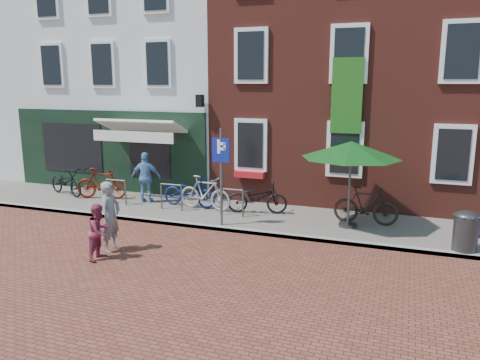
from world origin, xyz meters
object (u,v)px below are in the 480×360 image
(litter_bin, at_px, (466,229))
(parking_sign, at_px, (221,164))
(bicycle_1, at_px, (101,183))
(bicycle_2, at_px, (189,192))
(boy, at_px, (99,232))
(bicycle_4, at_px, (257,198))
(bicycle_5, at_px, (366,205))
(woman, at_px, (111,217))
(bicycle_0, at_px, (66,182))
(parasol, at_px, (351,147))
(cafe_person, at_px, (146,177))
(bicycle_3, at_px, (205,193))

(litter_bin, height_order, parking_sign, parking_sign)
(litter_bin, relative_size, bicycle_1, 0.58)
(bicycle_2, bearing_deg, bicycle_1, 94.14)
(boy, bearing_deg, litter_bin, -68.78)
(bicycle_1, distance_m, bicycle_2, 3.27)
(bicycle_4, distance_m, bicycle_5, 3.19)
(boy, bearing_deg, woman, 6.71)
(litter_bin, distance_m, bicycle_0, 12.70)
(parasol, height_order, cafe_person, parasol)
(woman, relative_size, cafe_person, 1.02)
(bicycle_1, xyz_separation_m, bicycle_4, (5.53, 0.06, -0.05))
(litter_bin, xyz_separation_m, bicycle_4, (-5.59, 1.45, -0.05))
(boy, relative_size, cafe_person, 0.78)
(bicycle_1, height_order, bicycle_4, bicycle_1)
(bicycle_3, bearing_deg, bicycle_5, -82.90)
(parking_sign, xyz_separation_m, parasol, (3.32, 1.06, 0.50))
(parasol, bearing_deg, bicycle_1, 177.35)
(cafe_person, xyz_separation_m, bicycle_0, (-3.19, -0.06, -0.36))
(bicycle_4, bearing_deg, bicycle_3, 82.17)
(woman, bearing_deg, boy, -174.19)
(bicycle_2, bearing_deg, litter_bin, -97.38)
(boy, xyz_separation_m, cafe_person, (-1.52, 4.61, 0.28))
(litter_bin, distance_m, parking_sign, 6.26)
(parking_sign, distance_m, bicycle_5, 4.19)
(parasol, distance_m, bicycle_2, 5.34)
(parasol, relative_size, bicycle_1, 1.51)
(parking_sign, xyz_separation_m, bicycle_3, (-1.10, 1.36, -1.19))
(parking_sign, height_order, bicycle_1, parking_sign)
(bicycle_5, bearing_deg, bicycle_4, 89.46)
(parking_sign, height_order, cafe_person, parking_sign)
(bicycle_0, relative_size, bicycle_2, 1.00)
(parking_sign, bearing_deg, bicycle_2, 138.61)
(litter_bin, relative_size, boy, 0.79)
(parasol, distance_m, cafe_person, 6.76)
(boy, distance_m, bicycle_2, 4.57)
(bicycle_1, bearing_deg, cafe_person, -99.17)
(woman, bearing_deg, bicycle_0, 48.03)
(cafe_person, relative_size, bicycle_3, 0.95)
(litter_bin, relative_size, bicycle_0, 0.56)
(woman, xyz_separation_m, bicycle_3, (0.73, 3.87, -0.22))
(parking_sign, height_order, bicycle_2, parking_sign)
(parasol, relative_size, bicycle_2, 1.46)
(bicycle_1, height_order, bicycle_3, same)
(bicycle_1, relative_size, bicycle_3, 1.00)
(litter_bin, xyz_separation_m, bicycle_2, (-7.85, 1.45, -0.05))
(parasol, height_order, bicycle_4, parasol)
(boy, distance_m, bicycle_1, 5.54)
(woman, relative_size, boy, 1.31)
(bicycle_1, xyz_separation_m, bicycle_2, (3.27, 0.06, -0.05))
(bicycle_3, bearing_deg, parking_sign, -135.25)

